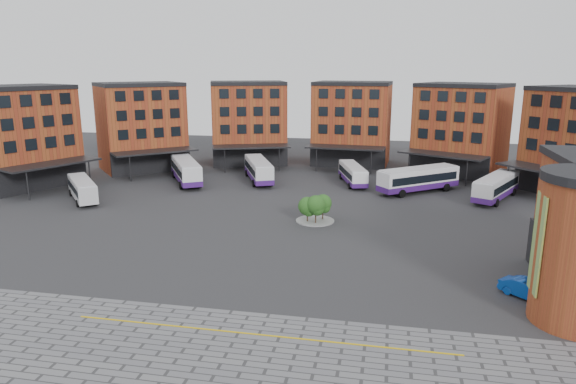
% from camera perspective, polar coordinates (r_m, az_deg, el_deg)
% --- Properties ---
extents(ground, '(160.00, 160.00, 0.00)m').
position_cam_1_polar(ground, '(47.99, -1.43, -7.27)').
color(ground, '#28282B').
rests_on(ground, ground).
extents(yellow_line, '(26.00, 0.15, 0.02)m').
position_cam_1_polar(yellow_line, '(35.22, -3.27, -15.53)').
color(yellow_line, gold).
rests_on(yellow_line, paving_zone).
extents(main_building, '(94.14, 42.48, 14.60)m').
position_cam_1_polar(main_building, '(83.82, 1.06, 6.96)').
color(main_building, '#954520').
rests_on(main_building, ground).
extents(tree_island, '(4.40, 4.40, 3.30)m').
position_cam_1_polar(tree_island, '(57.93, 3.06, -1.64)').
color(tree_island, gray).
rests_on(tree_island, ground).
extents(bus_a, '(8.30, 9.12, 2.84)m').
position_cam_1_polar(bus_a, '(72.60, -21.89, 0.43)').
color(bus_a, silver).
rests_on(bus_a, ground).
extents(bus_b, '(8.81, 12.13, 3.50)m').
position_cam_1_polar(bus_b, '(79.06, -11.27, 2.36)').
color(bus_b, white).
rests_on(bus_b, ground).
extents(bus_c, '(7.19, 11.90, 3.32)m').
position_cam_1_polar(bus_c, '(78.84, -3.30, 2.51)').
color(bus_c, white).
rests_on(bus_c, ground).
extents(bus_d, '(5.14, 10.40, 2.86)m').
position_cam_1_polar(bus_d, '(77.49, 7.20, 2.03)').
color(bus_d, white).
rests_on(bus_d, ground).
extents(bus_e, '(11.54, 9.97, 3.51)m').
position_cam_1_polar(bus_e, '(73.90, 14.30, 1.40)').
color(bus_e, white).
rests_on(bus_e, ground).
extents(bus_f, '(7.62, 11.38, 3.23)m').
position_cam_1_polar(bus_f, '(73.14, 22.13, 0.55)').
color(bus_f, silver).
rests_on(bus_f, ground).
extents(blue_car, '(4.27, 4.04, 1.44)m').
position_cam_1_polar(blue_car, '(43.75, 25.19, -9.80)').
color(blue_car, '#0C3EA3').
rests_on(blue_car, ground).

